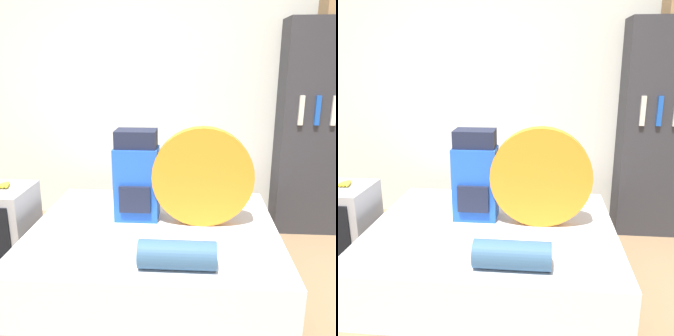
{
  "view_description": "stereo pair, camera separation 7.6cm",
  "coord_description": "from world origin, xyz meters",
  "views": [
    {
      "loc": [
        0.38,
        -1.66,
        1.56
      ],
      "look_at": [
        0.2,
        0.88,
        0.83
      ],
      "focal_mm": 40.0,
      "sensor_mm": 36.0,
      "label": 1
    },
    {
      "loc": [
        0.45,
        -1.65,
        1.56
      ],
      "look_at": [
        0.2,
        0.88,
        0.83
      ],
      "focal_mm": 40.0,
      "sensor_mm": 36.0,
      "label": 2
    }
  ],
  "objects": [
    {
      "name": "wall_back",
      "position": [
        0.0,
        2.02,
        1.3
      ],
      "size": [
        8.0,
        0.05,
        2.6
      ],
      "color": "silver",
      "rests_on": "ground_plane"
    },
    {
      "name": "bed",
      "position": [
        0.1,
        0.88,
        0.19
      ],
      "size": [
        1.8,
        1.53,
        0.38
      ],
      "color": "silver",
      "rests_on": "ground_plane"
    },
    {
      "name": "backpack",
      "position": [
        -0.05,
        1.02,
        0.71
      ],
      "size": [
        0.33,
        0.26,
        0.69
      ],
      "color": "blue",
      "rests_on": "bed"
    },
    {
      "name": "tent_bag",
      "position": [
        0.45,
        0.94,
        0.75
      ],
      "size": [
        0.74,
        0.1,
        0.74
      ],
      "color": "orange",
      "rests_on": "bed"
    },
    {
      "name": "sleeping_roll",
      "position": [
        0.29,
        0.3,
        0.46
      ],
      "size": [
        0.46,
        0.17,
        0.17
      ],
      "color": "#33567A",
      "rests_on": "bed"
    },
    {
      "name": "banana_bunch",
      "position": [
        -1.13,
        1.09,
        0.6
      ],
      "size": [
        0.12,
        0.16,
        0.03
      ],
      "color": "yellow",
      "rests_on": "television"
    },
    {
      "name": "bookshelf",
      "position": [
        1.49,
        1.77,
        0.96
      ],
      "size": [
        0.68,
        0.37,
        1.91
      ],
      "color": "#2D2D33",
      "rests_on": "ground_plane"
    }
  ]
}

